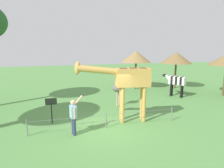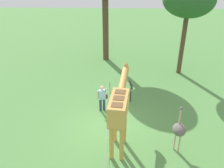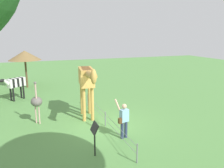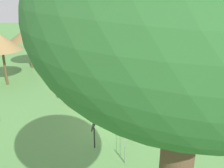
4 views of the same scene
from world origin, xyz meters
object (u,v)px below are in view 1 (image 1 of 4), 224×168
giraffe (127,80)px  visitor (73,115)px  zebra (176,81)px  shade_hut_near (136,57)px  ostrich (118,88)px  info_sign (51,105)px  shade_hut_aside (176,58)px

giraffe → visitor: giraffe is taller
zebra → shade_hut_near: 4.21m
zebra → ostrich: ostrich is taller
zebra → ostrich: 5.09m
info_sign → visitor: bearing=121.1°
shade_hut_near → shade_hut_aside: size_ratio=1.04×
giraffe → ostrich: giraffe is taller
zebra → shade_hut_near: shade_hut_near is taller
shade_hut_near → shade_hut_aside: 3.64m
visitor → info_sign: 1.88m
zebra → giraffe: bearing=35.9°
giraffe → zebra: 6.54m
shade_hut_aside → info_sign: bearing=28.9°
info_sign → zebra: bearing=-160.8°
ostrich → shade_hut_near: shade_hut_near is taller
visitor → zebra: visitor is taller
visitor → shade_hut_aside: bearing=-142.2°
giraffe → shade_hut_near: 7.87m
giraffe → info_sign: 3.97m
shade_hut_aside → info_sign: 12.23m
zebra → info_sign: bearing=19.2°
visitor → info_sign: (0.97, -1.61, 0.05)m
visitor → ostrich: ostrich is taller
shade_hut_near → shade_hut_aside: (-3.59, 0.58, -0.12)m
shade_hut_near → info_sign: (7.00, 6.43, -1.90)m
giraffe → zebra: bearing=-144.1°
ostrich → giraffe: bearing=83.7°
giraffe → shade_hut_aside: bearing=-136.4°
info_sign → shade_hut_aside: bearing=-151.1°
visitor → zebra: bearing=-149.4°
ostrich → shade_hut_aside: bearing=-148.9°
zebra → shade_hut_near: bearing=-59.5°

